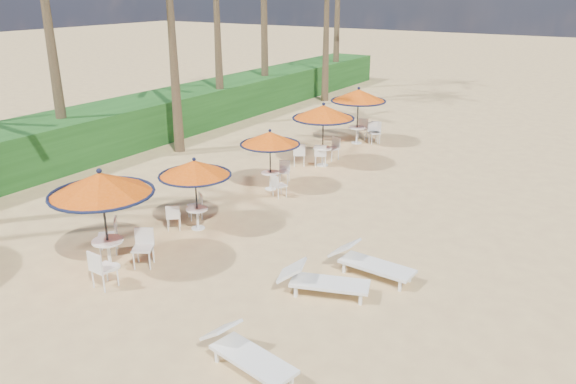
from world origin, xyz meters
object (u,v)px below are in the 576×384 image
(station_0, at_px, (104,196))
(lounger_far, at_px, (369,262))
(station_1, at_px, (193,174))
(lounger_near, at_px, (245,352))
(lounger_mid, at_px, (320,280))
(station_3, at_px, (322,120))
(station_4, at_px, (360,102))
(station_2, at_px, (271,144))

(station_0, relative_size, lounger_far, 1.21)
(station_1, relative_size, lounger_near, 1.02)
(lounger_near, relative_size, lounger_mid, 0.97)
(station_3, distance_m, station_4, 3.78)
(lounger_near, xyz_separation_m, lounger_far, (0.43, 4.42, 0.01))
(station_1, bearing_deg, lounger_mid, -15.50)
(station_1, bearing_deg, station_0, -92.96)
(station_3, bearing_deg, station_2, -91.74)
(station_3, height_order, lounger_far, station_3)
(station_2, xyz_separation_m, lounger_near, (4.91, -8.25, -1.28))
(lounger_mid, distance_m, lounger_far, 1.50)
(station_0, height_order, station_4, station_0)
(station_1, relative_size, lounger_mid, 0.99)
(station_1, xyz_separation_m, lounger_far, (5.36, 0.07, -1.28))
(station_2, bearing_deg, lounger_far, -35.60)
(station_1, bearing_deg, station_2, 89.81)
(station_4, distance_m, lounger_far, 12.30)
(station_3, distance_m, lounger_near, 12.63)
(station_1, bearing_deg, lounger_far, 0.71)
(station_2, bearing_deg, lounger_near, -59.20)
(station_3, bearing_deg, lounger_near, -67.43)
(lounger_mid, bearing_deg, station_1, 145.60)
(station_0, relative_size, station_4, 1.03)
(station_0, bearing_deg, lounger_near, -15.10)
(station_3, bearing_deg, station_1, -90.91)
(station_0, relative_size, lounger_near, 1.24)
(lounger_far, bearing_deg, station_1, -175.48)
(station_4, xyz_separation_m, lounger_near, (5.01, -15.35, -1.50))
(station_3, distance_m, lounger_mid, 9.88)
(lounger_near, bearing_deg, station_2, 131.75)
(station_1, relative_size, station_3, 0.86)
(station_0, xyz_separation_m, lounger_far, (5.51, 3.05, -1.54))
(station_3, xyz_separation_m, lounger_far, (5.25, -7.16, -1.46))
(station_1, distance_m, lounger_far, 5.51)
(station_3, relative_size, station_4, 0.99)
(station_1, xyz_separation_m, station_4, (-0.08, 11.00, 0.20))
(station_0, bearing_deg, station_3, 88.49)
(station_3, bearing_deg, station_4, 92.92)
(station_0, relative_size, station_1, 1.21)
(station_1, height_order, station_3, station_3)
(station_4, xyz_separation_m, lounger_mid, (4.89, -12.34, -1.49))
(station_1, relative_size, lounger_far, 1.00)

